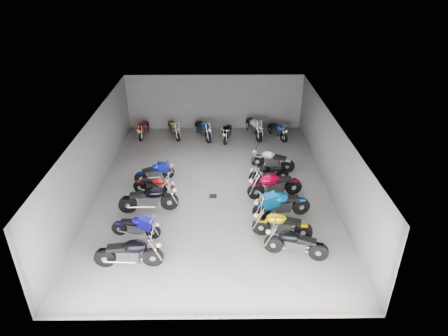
% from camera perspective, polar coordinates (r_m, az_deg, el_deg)
% --- Properties ---
extents(ground, '(14.00, 14.00, 0.00)m').
position_cam_1_polar(ground, '(17.52, -1.55, -3.17)').
color(ground, '#9D9B95').
rests_on(ground, ground).
extents(wall_back, '(10.00, 0.10, 3.20)m').
position_cam_1_polar(wall_back, '(23.20, -1.35, 9.34)').
color(wall_back, slate).
rests_on(wall_back, ground).
extents(wall_left, '(0.10, 14.00, 3.20)m').
position_cam_1_polar(wall_left, '(17.56, -18.16, 1.36)').
color(wall_left, slate).
rests_on(wall_left, ground).
extents(wall_right, '(0.10, 14.00, 3.20)m').
position_cam_1_polar(wall_right, '(17.37, 15.11, 1.52)').
color(wall_right, slate).
rests_on(wall_right, ground).
extents(ceiling, '(10.00, 14.00, 0.04)m').
position_cam_1_polar(ceiling, '(16.07, -1.70, 6.66)').
color(ceiling, black).
rests_on(ceiling, wall_back).
extents(drain_grate, '(0.32, 0.32, 0.01)m').
position_cam_1_polar(drain_grate, '(17.09, -1.57, -4.03)').
color(drain_grate, black).
rests_on(drain_grate, ground).
extents(motorcycle_left_a, '(2.28, 0.44, 1.00)m').
position_cam_1_polar(motorcycle_left_a, '(13.65, -13.37, -11.69)').
color(motorcycle_left_a, black).
rests_on(motorcycle_left_a, ground).
extents(motorcycle_left_b, '(1.84, 0.47, 0.81)m').
position_cam_1_polar(motorcycle_left_b, '(14.92, -12.42, -8.15)').
color(motorcycle_left_b, black).
rests_on(motorcycle_left_b, ground).
extents(motorcycle_left_c, '(2.37, 0.54, 1.04)m').
position_cam_1_polar(motorcycle_left_c, '(16.14, -10.64, -4.33)').
color(motorcycle_left_c, black).
rests_on(motorcycle_left_c, ground).
extents(motorcycle_left_d, '(1.88, 0.63, 0.84)m').
position_cam_1_polar(motorcycle_left_d, '(17.20, -9.86, -2.47)').
color(motorcycle_left_d, black).
rests_on(motorcycle_left_d, ground).
extents(motorcycle_left_e, '(1.76, 0.79, 0.81)m').
position_cam_1_polar(motorcycle_left_e, '(18.28, -9.83, -0.57)').
color(motorcycle_left_e, black).
rests_on(motorcycle_left_e, ground).
extents(motorcycle_right_a, '(2.14, 0.74, 0.96)m').
position_cam_1_polar(motorcycle_right_a, '(13.90, 10.14, -10.56)').
color(motorcycle_right_a, black).
rests_on(motorcycle_right_a, ground).
extents(motorcycle_right_b, '(2.18, 0.60, 0.97)m').
position_cam_1_polar(motorcycle_right_b, '(14.66, 8.22, -8.04)').
color(motorcycle_right_b, black).
rests_on(motorcycle_right_b, ground).
extents(motorcycle_right_c, '(2.32, 0.67, 1.03)m').
position_cam_1_polar(motorcycle_right_c, '(15.69, 8.13, -5.17)').
color(motorcycle_right_c, black).
rests_on(motorcycle_right_c, ground).
extents(motorcycle_right_d, '(2.37, 0.70, 1.05)m').
position_cam_1_polar(motorcycle_right_d, '(16.91, 7.19, -2.38)').
color(motorcycle_right_d, black).
rests_on(motorcycle_right_d, ground).
extents(motorcycle_right_e, '(1.84, 0.50, 0.81)m').
position_cam_1_polar(motorcycle_right_e, '(18.04, 6.37, -0.72)').
color(motorcycle_right_e, black).
rests_on(motorcycle_right_e, ground).
extents(motorcycle_right_f, '(2.02, 0.86, 0.93)m').
position_cam_1_polar(motorcycle_right_f, '(19.06, 6.90, 1.15)').
color(motorcycle_right_f, black).
rests_on(motorcycle_right_f, ground).
extents(motorcycle_back_a, '(0.41, 1.92, 0.84)m').
position_cam_1_polar(motorcycle_back_a, '(22.94, -11.44, 5.51)').
color(motorcycle_back_a, black).
rests_on(motorcycle_back_a, ground).
extents(motorcycle_back_b, '(0.91, 1.92, 0.89)m').
position_cam_1_polar(motorcycle_back_b, '(22.65, -7.17, 5.62)').
color(motorcycle_back_b, black).
rests_on(motorcycle_back_b, ground).
extents(motorcycle_back_c, '(1.04, 2.06, 0.96)m').
position_cam_1_polar(motorcycle_back_c, '(22.32, -2.99, 5.57)').
color(motorcycle_back_c, black).
rests_on(motorcycle_back_c, ground).
extents(motorcycle_back_d, '(0.53, 1.86, 0.82)m').
position_cam_1_polar(motorcycle_back_d, '(22.05, 0.48, 5.10)').
color(motorcycle_back_d, black).
rests_on(motorcycle_back_d, ground).
extents(motorcycle_back_e, '(0.79, 2.36, 1.06)m').
position_cam_1_polar(motorcycle_back_e, '(22.57, 4.32, 5.93)').
color(motorcycle_back_e, black).
rests_on(motorcycle_back_e, ground).
extents(motorcycle_back_f, '(0.91, 1.80, 0.84)m').
position_cam_1_polar(motorcycle_back_f, '(22.51, 7.69, 5.37)').
color(motorcycle_back_f, black).
rests_on(motorcycle_back_f, ground).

